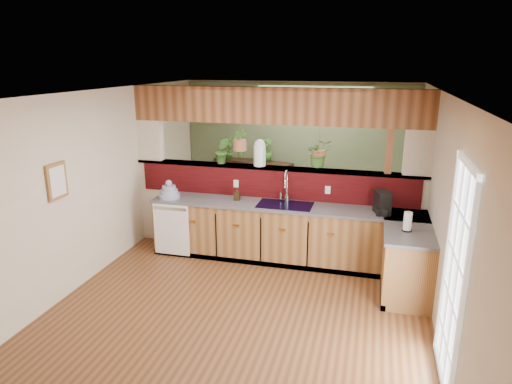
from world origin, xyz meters
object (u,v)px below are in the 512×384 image
(paper_towel, at_px, (408,222))
(shelving_console, at_px, (253,187))
(soap_dispenser, at_px, (237,194))
(dish_stack, at_px, (169,192))
(coffee_maker, at_px, (382,204))
(faucet, at_px, (286,185))
(glass_jar, at_px, (260,153))

(paper_towel, relative_size, shelving_console, 0.16)
(soap_dispenser, xyz_separation_m, paper_towel, (2.48, -0.73, 0.02))
(dish_stack, bearing_deg, coffee_maker, 0.92)
(shelving_console, bearing_deg, paper_towel, -29.71)
(faucet, xyz_separation_m, coffee_maker, (1.42, -0.21, -0.12))
(dish_stack, height_order, coffee_maker, coffee_maker)
(dish_stack, distance_m, glass_jar, 1.55)
(coffee_maker, relative_size, glass_jar, 0.78)
(coffee_maker, height_order, paper_towel, coffee_maker)
(faucet, bearing_deg, coffee_maker, -8.38)
(soap_dispenser, bearing_deg, shelving_console, 98.87)
(faucet, relative_size, soap_dispenser, 2.52)
(dish_stack, xyz_separation_m, shelving_console, (0.72, 2.38, -0.49))
(faucet, relative_size, shelving_console, 0.31)
(coffee_maker, xyz_separation_m, paper_towel, (0.31, -0.62, -0.03))
(dish_stack, relative_size, glass_jar, 0.80)
(soap_dispenser, bearing_deg, paper_towel, -16.39)
(soap_dispenser, height_order, glass_jar, glass_jar)
(dish_stack, distance_m, soap_dispenser, 1.08)
(soap_dispenser, distance_m, shelving_console, 2.30)
(dish_stack, xyz_separation_m, soap_dispenser, (1.06, 0.16, 0.01))
(faucet, bearing_deg, glass_jar, 154.70)
(coffee_maker, height_order, shelving_console, coffee_maker)
(soap_dispenser, bearing_deg, dish_stack, -171.35)
(soap_dispenser, height_order, coffee_maker, coffee_maker)
(dish_stack, distance_m, shelving_console, 2.54)
(soap_dispenser, relative_size, paper_towel, 0.75)
(faucet, relative_size, paper_towel, 1.89)
(dish_stack, bearing_deg, shelving_console, 73.24)
(paper_towel, bearing_deg, faucet, 154.39)
(dish_stack, relative_size, coffee_maker, 1.02)
(faucet, xyz_separation_m, soap_dispenser, (-0.75, -0.10, -0.17))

